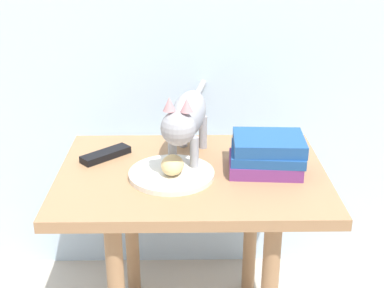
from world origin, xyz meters
name	(u,v)px	position (x,y,z in m)	size (l,w,h in m)	color
side_table	(192,199)	(0.00, 0.00, 0.46)	(0.73, 0.52, 0.55)	#9E724C
plate	(172,174)	(-0.05, -0.03, 0.55)	(0.23, 0.23, 0.01)	silver
bread_roll	(172,165)	(-0.05, -0.04, 0.58)	(0.08, 0.06, 0.05)	#E0BC7A
cat	(187,117)	(-0.01, 0.06, 0.68)	(0.14, 0.47, 0.23)	#99999E
book_stack	(267,154)	(0.20, 0.01, 0.59)	(0.21, 0.17, 0.10)	#72337A
tv_remote	(106,155)	(-0.25, 0.09, 0.56)	(0.15, 0.04, 0.02)	black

